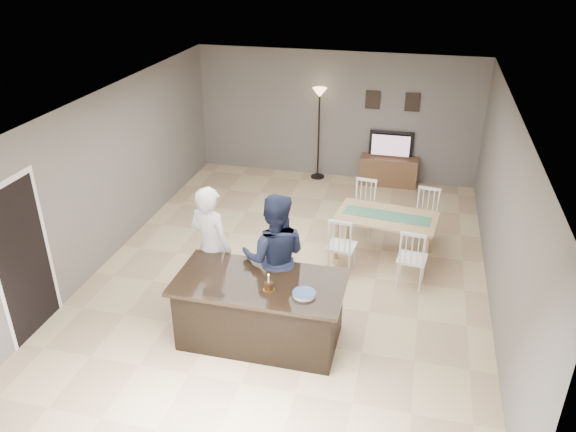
% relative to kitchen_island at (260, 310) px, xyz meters
% --- Properties ---
extents(floor, '(8.00, 8.00, 0.00)m').
position_rel_kitchen_island_xyz_m(floor, '(0.00, 1.80, -0.45)').
color(floor, '#CDB384').
rests_on(floor, ground).
extents(room_shell, '(8.00, 8.00, 8.00)m').
position_rel_kitchen_island_xyz_m(room_shell, '(0.00, 1.80, 1.22)').
color(room_shell, slate).
rests_on(room_shell, floor).
extents(kitchen_island, '(2.15, 1.10, 0.90)m').
position_rel_kitchen_island_xyz_m(kitchen_island, '(0.00, 0.00, 0.00)').
color(kitchen_island, black).
rests_on(kitchen_island, floor).
extents(tv_console, '(1.20, 0.40, 0.60)m').
position_rel_kitchen_island_xyz_m(tv_console, '(1.20, 5.57, -0.15)').
color(tv_console, brown).
rests_on(tv_console, floor).
extents(television, '(0.91, 0.12, 0.53)m').
position_rel_kitchen_island_xyz_m(television, '(1.20, 5.64, 0.41)').
color(television, black).
rests_on(television, tv_console).
extents(tv_screen_glow, '(0.78, 0.00, 0.78)m').
position_rel_kitchen_island_xyz_m(tv_screen_glow, '(1.20, 5.56, 0.42)').
color(tv_screen_glow, orange).
rests_on(tv_screen_glow, tv_console).
extents(picture_frames, '(1.10, 0.02, 0.38)m').
position_rel_kitchen_island_xyz_m(picture_frames, '(1.15, 5.78, 1.30)').
color(picture_frames, black).
rests_on(picture_frames, room_shell).
extents(doorway, '(0.00, 2.10, 2.65)m').
position_rel_kitchen_island_xyz_m(doorway, '(-2.99, -0.50, 0.80)').
color(doorway, black).
rests_on(doorway, floor).
extents(woman, '(0.77, 0.63, 1.82)m').
position_rel_kitchen_island_xyz_m(woman, '(-0.89, 0.64, 0.46)').
color(woman, silver).
rests_on(woman, floor).
extents(man, '(1.00, 0.84, 1.85)m').
position_rel_kitchen_island_xyz_m(man, '(0.05, 0.55, 0.47)').
color(man, '#191F37').
rests_on(man, floor).
extents(birthday_cake, '(0.15, 0.15, 0.23)m').
position_rel_kitchen_island_xyz_m(birthday_cake, '(0.16, -0.16, 0.50)').
color(birthday_cake, gold).
rests_on(birthday_cake, kitchen_island).
extents(plate_stack, '(0.28, 0.28, 0.04)m').
position_rel_kitchen_island_xyz_m(plate_stack, '(0.61, -0.17, 0.47)').
color(plate_stack, white).
rests_on(plate_stack, kitchen_island).
extents(dining_table, '(1.70, 1.94, 0.97)m').
position_rel_kitchen_island_xyz_m(dining_table, '(1.39, 2.53, 0.16)').
color(dining_table, tan).
rests_on(dining_table, floor).
extents(floor_lamp, '(0.30, 0.30, 1.97)m').
position_rel_kitchen_island_xyz_m(floor_lamp, '(-0.33, 5.59, 1.08)').
color(floor_lamp, black).
rests_on(floor_lamp, floor).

